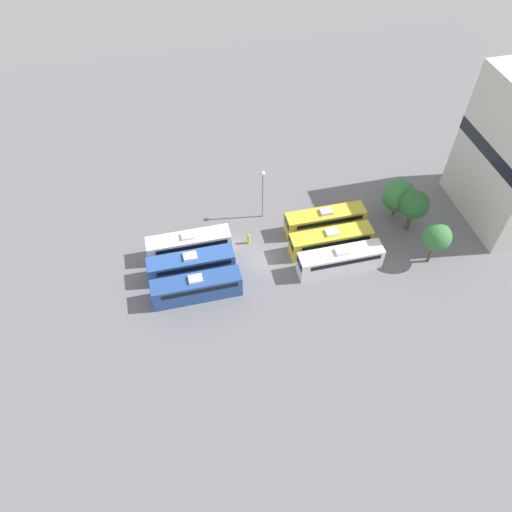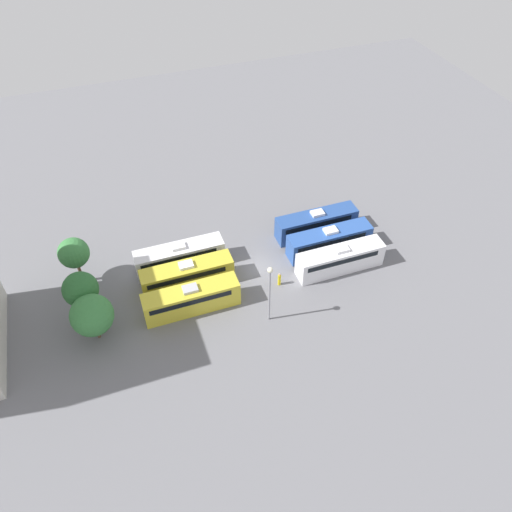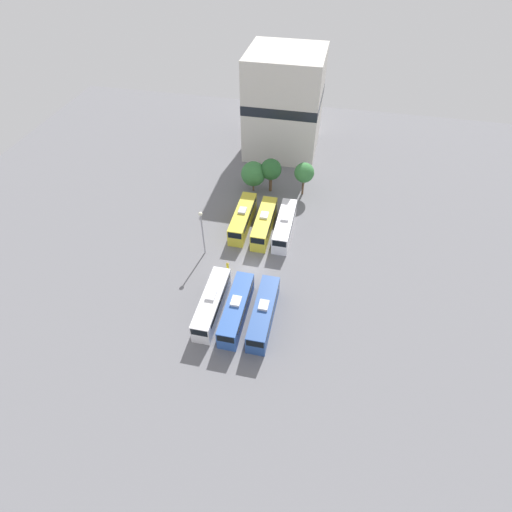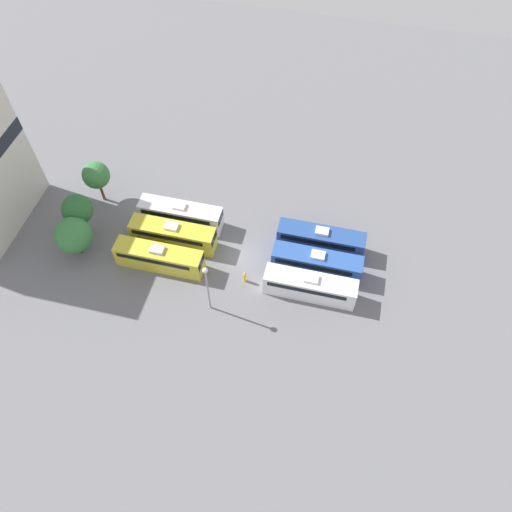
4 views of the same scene
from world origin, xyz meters
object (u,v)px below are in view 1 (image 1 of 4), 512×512
Objects in this scene: worker_person at (248,239)px; light_pole at (263,187)px; bus_0 at (189,244)px; bus_2 at (197,287)px; tree_2 at (437,237)px; bus_3 at (325,220)px; bus_1 at (192,264)px; bus_4 at (331,240)px; bus_5 at (340,260)px; tree_1 at (414,205)px; tree_0 at (399,195)px.

light_pole is (-4.40, 2.94, 4.50)m from worker_person.
bus_0 is 1.34× the size of light_pole.
bus_2 reaches higher than worker_person.
bus_3 is at bearing -127.51° from tree_2.
bus_0 is 1.00× the size of bus_1.
bus_4 is at bearing 89.58° from bus_1.
tree_2 is at bearing 55.54° from light_pole.
light_pole is at bearing 125.70° from bus_1.
tree_2 is at bearing 87.37° from bus_2.
tree_2 is at bearing 82.60° from bus_5.
worker_person is 0.28× the size of tree_1.
bus_2 is 29.31m from tree_0.
worker_person is (-3.33, 7.82, -0.86)m from bus_1.
bus_5 reaches higher than worker_person.
tree_2 reaches higher than bus_5.
worker_person is 0.28× the size of tree_2.
light_pole is 19.44m from tree_1.
tree_1 is at bearing -178.15° from tree_2.
bus_4 is at bearing -112.64° from tree_2.
bus_3 is 10.34m from tree_0.
bus_0 is 17.87m from bus_4.
bus_5 is (6.94, -0.36, 0.00)m from bus_3.
tree_2 is (5.84, 0.19, 0.02)m from tree_1.
tree_1 reaches higher than bus_3.
tree_0 is (-4.11, 10.61, 1.86)m from bus_4.
tree_0 is (-0.46, 10.16, 1.86)m from bus_3.
bus_5 is 1.66× the size of tree_1.
tree_0 is at bearing 104.93° from bus_2.
bus_2 is 1.84× the size of tree_0.
bus_1 is 1.00× the size of bus_2.
light_pole is at bearing -147.60° from bus_5.
bus_1 is 28.69m from tree_0.
light_pole is (-11.15, -7.08, 3.65)m from bus_5.
bus_4 is 12.67m from tree_2.
bus_3 is at bearing 60.45° from light_pole.
light_pole is (-7.86, -6.98, 3.65)m from bus_4.
tree_2 reaches higher than bus_1.
bus_2 is (3.55, 0.09, 0.00)m from bus_1.
bus_3 is (-7.07, 18.10, 0.00)m from bus_2.
tree_0 is at bearing 91.27° from bus_0.
tree_1 reaches higher than worker_person.
bus_4 is at bearing -178.31° from bus_5.
tree_0 is at bearing 97.99° from bus_1.
tree_1 reaches higher than bus_0.
light_pole is (-7.73, 10.76, 3.65)m from bus_1.
bus_2 is at bearing -79.02° from bus_4.
worker_person is (-6.75, -10.02, -0.86)m from bus_5.
bus_3 is 11.40m from tree_1.
bus_1 is 1.84× the size of tree_0.
bus_1 is at bearing -99.52° from tree_2.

